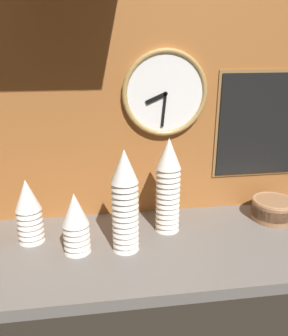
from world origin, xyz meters
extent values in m
cube|color=slate|center=(0.00, 0.00, -0.02)|extent=(1.60, 0.56, 0.04)
cube|color=#A3602D|center=(0.00, 0.27, 0.53)|extent=(1.60, 0.03, 1.05)
cone|color=white|center=(-0.25, -0.02, 0.06)|extent=(0.09, 0.09, 0.11)
cone|color=white|center=(-0.25, -0.02, 0.08)|extent=(0.09, 0.09, 0.11)
cone|color=white|center=(-0.25, -0.02, 0.10)|extent=(0.09, 0.09, 0.11)
cone|color=white|center=(-0.25, -0.02, 0.12)|extent=(0.09, 0.09, 0.11)
cone|color=white|center=(-0.25, -0.02, 0.14)|extent=(0.09, 0.09, 0.11)
cone|color=white|center=(-0.25, -0.02, 0.16)|extent=(0.09, 0.09, 0.11)
cone|color=white|center=(0.08, 0.09, 0.06)|extent=(0.09, 0.09, 0.11)
cone|color=white|center=(0.08, 0.09, 0.08)|extent=(0.09, 0.09, 0.11)
cone|color=white|center=(0.08, 0.09, 0.10)|extent=(0.09, 0.09, 0.11)
cone|color=white|center=(0.08, 0.09, 0.12)|extent=(0.09, 0.09, 0.11)
cone|color=white|center=(0.08, 0.09, 0.14)|extent=(0.09, 0.09, 0.11)
cone|color=white|center=(0.08, 0.09, 0.16)|extent=(0.09, 0.09, 0.11)
cone|color=white|center=(0.08, 0.09, 0.18)|extent=(0.09, 0.09, 0.11)
cone|color=white|center=(0.08, 0.09, 0.20)|extent=(0.09, 0.09, 0.11)
cone|color=white|center=(0.08, 0.09, 0.22)|extent=(0.09, 0.09, 0.11)
cone|color=white|center=(0.08, 0.09, 0.24)|extent=(0.09, 0.09, 0.11)
cone|color=white|center=(0.08, 0.09, 0.26)|extent=(0.09, 0.09, 0.11)
cone|color=white|center=(0.08, 0.09, 0.29)|extent=(0.09, 0.09, 0.11)
cone|color=white|center=(0.08, 0.09, 0.31)|extent=(0.09, 0.09, 0.11)
cone|color=white|center=(-0.09, -0.02, 0.06)|extent=(0.09, 0.09, 0.11)
cone|color=white|center=(-0.09, -0.02, 0.08)|extent=(0.09, 0.09, 0.11)
cone|color=white|center=(-0.09, -0.02, 0.10)|extent=(0.09, 0.09, 0.11)
cone|color=white|center=(-0.09, -0.02, 0.12)|extent=(0.09, 0.09, 0.11)
cone|color=white|center=(-0.09, -0.02, 0.14)|extent=(0.09, 0.09, 0.11)
cone|color=white|center=(-0.09, -0.02, 0.16)|extent=(0.09, 0.09, 0.11)
cone|color=white|center=(-0.09, -0.02, 0.18)|extent=(0.09, 0.09, 0.11)
cone|color=white|center=(-0.09, -0.02, 0.20)|extent=(0.09, 0.09, 0.11)
cone|color=white|center=(-0.09, -0.02, 0.22)|extent=(0.09, 0.09, 0.11)
cone|color=white|center=(-0.09, -0.02, 0.24)|extent=(0.09, 0.09, 0.11)
cone|color=white|center=(-0.09, -0.02, 0.26)|extent=(0.09, 0.09, 0.11)
cone|color=white|center=(-0.09, -0.02, 0.29)|extent=(0.09, 0.09, 0.11)
cone|color=white|center=(-0.09, -0.02, 0.31)|extent=(0.09, 0.09, 0.11)
cone|color=white|center=(-0.42, 0.08, 0.06)|extent=(0.09, 0.09, 0.11)
cone|color=white|center=(-0.42, 0.08, 0.08)|extent=(0.09, 0.09, 0.11)
cone|color=white|center=(-0.42, 0.08, 0.10)|extent=(0.09, 0.09, 0.11)
cone|color=white|center=(-0.42, 0.08, 0.12)|extent=(0.09, 0.09, 0.11)
cone|color=white|center=(-0.42, 0.08, 0.14)|extent=(0.09, 0.09, 0.11)
cone|color=white|center=(-0.42, 0.08, 0.16)|extent=(0.09, 0.09, 0.11)
cone|color=white|center=(-0.42, 0.08, 0.18)|extent=(0.09, 0.09, 0.11)
cylinder|color=#996B47|center=(0.52, 0.11, 0.02)|extent=(0.17, 0.17, 0.04)
cylinder|color=#996B47|center=(0.52, 0.11, 0.04)|extent=(0.17, 0.17, 0.04)
cylinder|color=#996B47|center=(0.52, 0.11, 0.06)|extent=(0.17, 0.17, 0.04)
torus|color=tan|center=(0.52, 0.11, 0.08)|extent=(0.17, 0.17, 0.02)
cylinder|color=white|center=(0.09, 0.24, 0.50)|extent=(0.32, 0.02, 0.32)
torus|color=#AD894C|center=(0.09, 0.23, 0.50)|extent=(0.33, 0.02, 0.33)
cube|color=black|center=(0.06, 0.23, 0.48)|extent=(0.08, 0.01, 0.05)
cube|color=black|center=(0.09, 0.23, 0.43)|extent=(0.02, 0.01, 0.13)
cylinder|color=black|center=(0.09, 0.23, 0.50)|extent=(0.02, 0.01, 0.02)
cube|color=olive|center=(0.53, 0.25, 0.36)|extent=(0.46, 0.01, 0.44)
cube|color=black|center=(0.53, 0.24, 0.36)|extent=(0.43, 0.01, 0.41)
camera|label=1|loc=(-0.18, -1.09, 0.69)|focal=38.00mm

